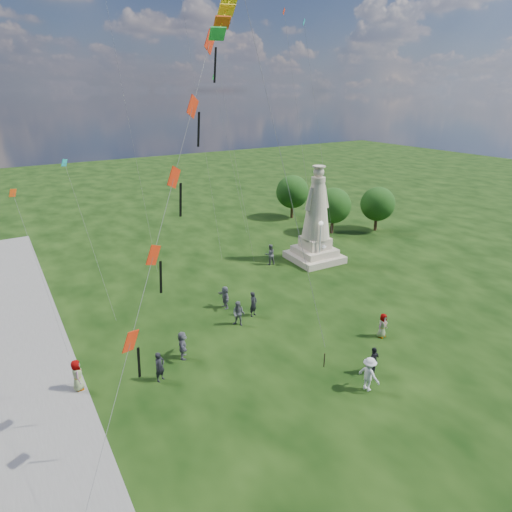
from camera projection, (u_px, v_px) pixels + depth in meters
waterfront at (7, 406)px, 21.63m from camera, size 200.00×200.00×1.51m
statue at (316, 226)px, 38.90m from camera, size 4.50×4.50×8.77m
lamppost at (321, 234)px, 37.72m from camera, size 0.39×0.39×4.20m
tree_row at (330, 200)px, 48.98m from camera, size 8.87×13.14×5.28m
person_0 at (160, 367)px, 23.14m from camera, size 0.75×0.65×1.74m
person_1 at (239, 314)px, 28.63m from camera, size 0.96×1.00×1.77m
person_2 at (369, 374)px, 22.38m from camera, size 0.83×1.34×1.93m
person_3 at (373, 361)px, 23.72m from camera, size 1.08×0.72×1.68m
person_4 at (383, 325)px, 27.31m from camera, size 0.87×0.61×1.64m
person_5 at (183, 345)px, 25.12m from camera, size 1.26×1.75×1.74m
person_6 at (253, 304)px, 29.85m from camera, size 0.79×0.68×1.83m
person_7 at (270, 254)px, 38.74m from camera, size 1.02×0.73×1.94m
person_8 at (322, 254)px, 39.01m from camera, size 1.31×1.25×1.85m
person_10 at (77, 377)px, 22.33m from camera, size 0.60×0.90×1.75m
person_11 at (225, 297)px, 30.99m from camera, size 0.77×1.61×1.69m
red_kite_train at (182, 152)px, 17.83m from camera, size 11.28×9.35×20.05m
small_kites at (199, 89)px, 36.17m from camera, size 27.50×19.69×26.29m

